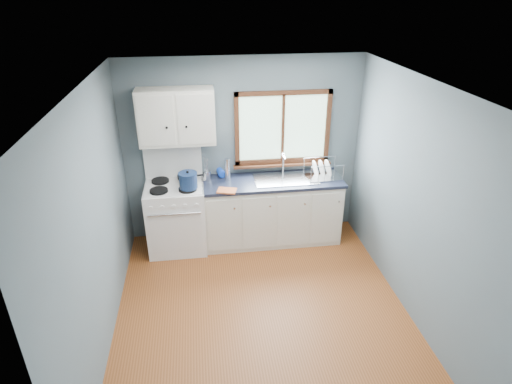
{
  "coord_description": "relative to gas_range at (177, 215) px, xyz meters",
  "views": [
    {
      "loc": [
        -0.58,
        -3.64,
        3.31
      ],
      "look_at": [
        0.05,
        0.9,
        1.05
      ],
      "focal_mm": 30.0,
      "sensor_mm": 36.0,
      "label": 1
    }
  ],
  "objects": [
    {
      "name": "skillet",
      "position": [
        0.17,
        0.15,
        0.49
      ],
      "size": [
        0.38,
        0.27,
        0.05
      ],
      "rotation": [
        0.0,
        0.0,
        0.1
      ],
      "color": "black",
      "rests_on": "gas_range"
    },
    {
      "name": "window",
      "position": [
        1.48,
        0.3,
        0.98
      ],
      "size": [
        1.36,
        0.1,
        1.03
      ],
      "color": "#9EC6A8",
      "rests_on": "wall_back"
    },
    {
      "name": "countertop",
      "position": [
        1.31,
        0.02,
        0.41
      ],
      "size": [
        1.89,
        0.64,
        0.04
      ],
      "primitive_type": "cube",
      "color": "black",
      "rests_on": "base_cabinets"
    },
    {
      "name": "soap_bottle",
      "position": [
        0.65,
        0.16,
        0.56
      ],
      "size": [
        0.12,
        0.12,
        0.27
      ],
      "primitive_type": "imported",
      "rotation": [
        0.0,
        0.0,
        0.18
      ],
      "color": "blue",
      "rests_on": "countertop"
    },
    {
      "name": "thermos",
      "position": [
        0.71,
        0.1,
        0.58
      ],
      "size": [
        0.07,
        0.07,
        0.31
      ],
      "primitive_type": "cylinder",
      "rotation": [
        0.0,
        0.0,
        -0.01
      ],
      "color": "silver",
      "rests_on": "countertop"
    },
    {
      "name": "dish_towel",
      "position": [
        0.67,
        -0.24,
        0.43
      ],
      "size": [
        0.27,
        0.23,
        0.02
      ],
      "primitive_type": "cube",
      "rotation": [
        0.0,
        0.0,
        -0.28
      ],
      "color": "#C46134",
      "rests_on": "countertop"
    },
    {
      "name": "gas_range",
      "position": [
        0.0,
        0.0,
        0.0
      ],
      "size": [
        0.76,
        0.69,
        1.36
      ],
      "color": "white",
      "rests_on": "floor"
    },
    {
      "name": "wall_right",
      "position": [
        2.56,
        -1.47,
        0.76
      ],
      "size": [
        0.02,
        3.6,
        2.5
      ],
      "primitive_type": "cube",
      "color": "slate",
      "rests_on": "ground"
    },
    {
      "name": "ceiling",
      "position": [
        0.95,
        -1.47,
        2.02
      ],
      "size": [
        3.2,
        3.6,
        0.02
      ],
      "primitive_type": "cube",
      "color": "white",
      "rests_on": "wall_back"
    },
    {
      "name": "dish_rack",
      "position": [
        1.99,
        0.03,
        0.49
      ],
      "size": [
        0.48,
        0.38,
        0.24
      ],
      "rotation": [
        0.0,
        0.0,
        0.04
      ],
      "color": "silver",
      "rests_on": "countertop"
    },
    {
      "name": "wall_left",
      "position": [
        -0.66,
        -1.47,
        0.76
      ],
      "size": [
        0.02,
        3.6,
        2.5
      ],
      "primitive_type": "cube",
      "color": "slate",
      "rests_on": "ground"
    },
    {
      "name": "wall_front",
      "position": [
        0.95,
        -3.28,
        0.76
      ],
      "size": [
        3.2,
        0.02,
        2.5
      ],
      "primitive_type": "cube",
      "color": "slate",
      "rests_on": "ground"
    },
    {
      "name": "upper_cabinets",
      "position": [
        0.1,
        0.15,
        1.31
      ],
      "size": [
        0.95,
        0.35,
        0.7
      ],
      "color": "silver",
      "rests_on": "wall_back"
    },
    {
      "name": "utensil_crock",
      "position": [
        0.43,
        0.13,
        0.5
      ],
      "size": [
        0.11,
        0.11,
        0.34
      ],
      "rotation": [
        0.0,
        0.0,
        0.05
      ],
      "color": "silver",
      "rests_on": "countertop"
    },
    {
      "name": "floor",
      "position": [
        0.95,
        -1.47,
        -0.5
      ],
      "size": [
        3.2,
        3.6,
        0.02
      ],
      "primitive_type": "cube",
      "color": "brown",
      "rests_on": "ground"
    },
    {
      "name": "wall_back",
      "position": [
        0.95,
        0.34,
        0.76
      ],
      "size": [
        3.2,
        0.02,
        2.5
      ],
      "primitive_type": "cube",
      "color": "slate",
      "rests_on": "ground"
    },
    {
      "name": "stockpot",
      "position": [
        0.19,
        -0.15,
        0.57
      ],
      "size": [
        0.25,
        0.25,
        0.23
      ],
      "rotation": [
        0.0,
        0.0,
        -0.06
      ],
      "color": "#14274C",
      "rests_on": "gas_range"
    },
    {
      "name": "sink",
      "position": [
        1.49,
        0.02,
        0.37
      ],
      "size": [
        0.84,
        0.46,
        0.44
      ],
      "color": "silver",
      "rests_on": "countertop"
    },
    {
      "name": "base_cabinets",
      "position": [
        1.31,
        0.02,
        -0.08
      ],
      "size": [
        1.85,
        0.6,
        0.88
      ],
      "color": "silver",
      "rests_on": "floor"
    }
  ]
}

